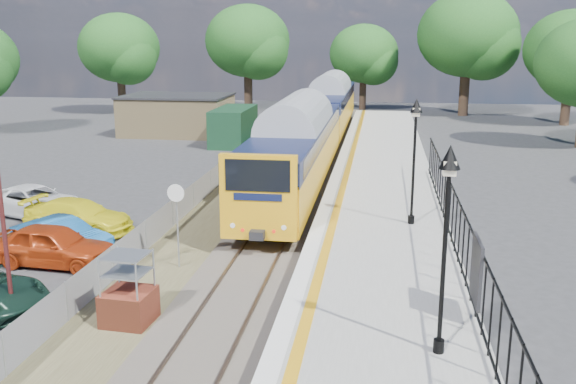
% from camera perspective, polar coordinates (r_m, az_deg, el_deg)
% --- Properties ---
extents(ground, '(120.00, 120.00, 0.00)m').
position_cam_1_polar(ground, '(19.21, -4.75, -9.77)').
color(ground, '#2D2D30').
rests_on(ground, ground).
extents(track_bed, '(5.90, 80.00, 0.29)m').
position_cam_1_polar(track_bed, '(28.23, -1.28, -1.80)').
color(track_bed, '#473F38').
rests_on(track_bed, ground).
extents(platform, '(5.00, 70.00, 0.90)m').
position_cam_1_polar(platform, '(26.15, 8.25, -2.39)').
color(platform, gray).
rests_on(platform, ground).
extents(platform_edge, '(0.90, 70.00, 0.01)m').
position_cam_1_polar(platform_edge, '(26.10, 3.75, -1.27)').
color(platform_edge, silver).
rests_on(platform_edge, platform).
extents(victorian_lamp_south, '(0.44, 0.44, 4.60)m').
position_cam_1_polar(victorian_lamp_south, '(13.63, 13.98, -0.88)').
color(victorian_lamp_south, black).
rests_on(victorian_lamp_south, platform).
extents(victorian_lamp_north, '(0.44, 0.44, 4.60)m').
position_cam_1_polar(victorian_lamp_north, '(23.41, 11.25, 5.24)').
color(victorian_lamp_north, black).
rests_on(victorian_lamp_north, platform).
extents(palisade_fence, '(0.12, 26.00, 2.00)m').
position_cam_1_polar(palisade_fence, '(20.38, 14.91, -3.31)').
color(palisade_fence, black).
rests_on(palisade_fence, platform).
extents(wire_fence, '(0.06, 52.00, 1.20)m').
position_cam_1_polar(wire_fence, '(31.11, -7.35, 0.51)').
color(wire_fence, '#999EA3').
rests_on(wire_fence, ground).
extents(outbuilding, '(10.80, 10.10, 3.12)m').
position_cam_1_polar(outbuilding, '(51.00, -8.90, 6.65)').
color(outbuilding, tan).
rests_on(outbuilding, ground).
extents(tree_line, '(56.80, 43.80, 11.88)m').
position_cam_1_polar(tree_line, '(59.21, 5.87, 12.63)').
color(tree_line, '#332319').
rests_on(tree_line, ground).
extents(train, '(2.82, 40.83, 3.51)m').
position_cam_1_polar(train, '(41.86, 2.67, 6.42)').
color(train, orange).
rests_on(train, ground).
extents(brick_plinth, '(1.35, 1.35, 2.02)m').
position_cam_1_polar(brick_plinth, '(17.96, -14.03, -8.51)').
color(brick_plinth, brown).
rests_on(brick_plinth, ground).
extents(speed_sign, '(0.59, 0.12, 2.93)m').
position_cam_1_polar(speed_sign, '(21.48, -9.87, -1.70)').
color(speed_sign, '#999EA3').
rests_on(speed_sign, ground).
extents(car_red, '(4.33, 2.03, 1.43)m').
position_cam_1_polar(car_red, '(23.27, -20.16, -4.47)').
color(car_red, '#AC350F').
rests_on(car_red, ground).
extents(car_blue, '(4.08, 2.44, 1.27)m').
position_cam_1_polar(car_blue, '(24.44, -19.42, -3.75)').
color(car_blue, '#1A5D9F').
rests_on(car_blue, ground).
extents(car_yellow, '(4.71, 2.47, 1.30)m').
position_cam_1_polar(car_yellow, '(26.90, -18.12, -2.05)').
color(car_yellow, yellow).
rests_on(car_yellow, ground).
extents(car_white, '(5.18, 3.64, 1.31)m').
position_cam_1_polar(car_white, '(29.89, -21.61, -0.79)').
color(car_white, white).
rests_on(car_white, ground).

